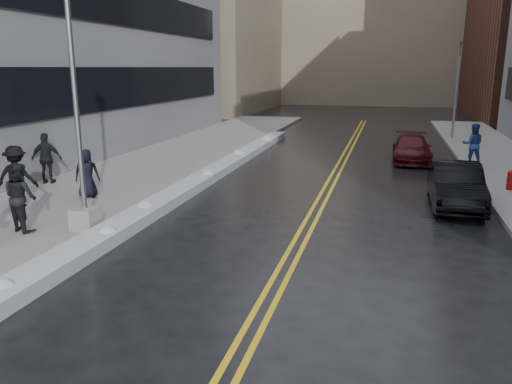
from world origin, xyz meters
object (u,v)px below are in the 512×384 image
Objects in this scene: pedestrian_b at (21,197)px; pedestrian_e at (17,177)px; pedestrian_d at (47,158)px; car_black at (455,185)px; lamppost at (79,143)px; pedestrian_c at (87,173)px; pedestrian_east at (473,144)px; traffic_signal at (457,86)px; fire_hydrant at (511,179)px; car_maroon at (412,149)px.

pedestrian_e is at bearing -28.10° from pedestrian_b.
pedestrian_d is 0.44× the size of car_black.
lamppost is 4.57× the size of pedestrian_c.
lamppost is 17.37m from pedestrian_east.
car_black is at bearing -95.79° from traffic_signal.
pedestrian_b is 3.65m from pedestrian_c.
pedestrian_d reaches higher than fire_hydrant.
fire_hydrant is 0.38× the size of pedestrian_d.
fire_hydrant is at bearing 47.10° from car_black.
fire_hydrant is 14.30m from traffic_signal.
pedestrian_east is (11.65, 12.80, -1.44)m from lamppost.
pedestrian_c is (-1.93, 3.10, -1.55)m from lamppost.
pedestrian_c reaches higher than car_maroon.
traffic_signal is 9.49m from pedestrian_east.
pedestrian_c is 16.69m from pedestrian_east.
pedestrian_e is 14.17m from car_black.
pedestrian_b is 18.78m from pedestrian_east.
pedestrian_east reaches higher than pedestrian_b.
pedestrian_e is at bearing -157.44° from fire_hydrant.
car_black is at bearing 166.60° from pedestrian_c.
car_maroon is (-2.59, 1.05, -0.46)m from pedestrian_east.
car_black reaches higher than fire_hydrant.
car_black is at bearing 167.65° from pedestrian_d.
pedestrian_e is (1.25, -3.11, 0.02)m from pedestrian_d.
lamppost reaches higher than pedestrian_d.
lamppost reaches higher than pedestrian_east.
lamppost reaches higher than fire_hydrant.
pedestrian_e is (-1.45, -1.62, 0.15)m from pedestrian_c.
pedestrian_east is at bearing 78.05° from car_black.
pedestrian_d is 0.98× the size of pedestrian_e.
pedestrian_east reaches higher than car_black.
fire_hydrant is 16.99m from pedestrian_e.
car_maroon is (10.99, 10.74, -0.35)m from pedestrian_c.
traffic_signal is 1.38× the size of car_maroon.
traffic_signal reaches higher than pedestrian_east.
fire_hydrant is 4.87m from pedestrian_east.
traffic_signal reaches higher than car_black.
traffic_signal is at bearing 92.05° from fire_hydrant.
lamppost is at bearing -150.82° from car_black.
pedestrian_e reaches higher than pedestrian_east.
pedestrian_b is at bearing -148.44° from fire_hydrant.
pedestrian_c is (-0.35, 3.63, -0.11)m from pedestrian_b.
car_black is (14.78, 1.08, -0.40)m from pedestrian_d.
pedestrian_b is at bearing -120.72° from traffic_signal.
pedestrian_e is at bearing 38.12° from pedestrian_east.
pedestrian_d is (-2.70, 1.49, 0.13)m from pedestrian_c.
pedestrian_d reaches higher than car_maroon.
fire_hydrant is at bearing 173.56° from pedestrian_c.
fire_hydrant is 0.12× the size of traffic_signal.
pedestrian_d is at bearing 135.23° from lamppost.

